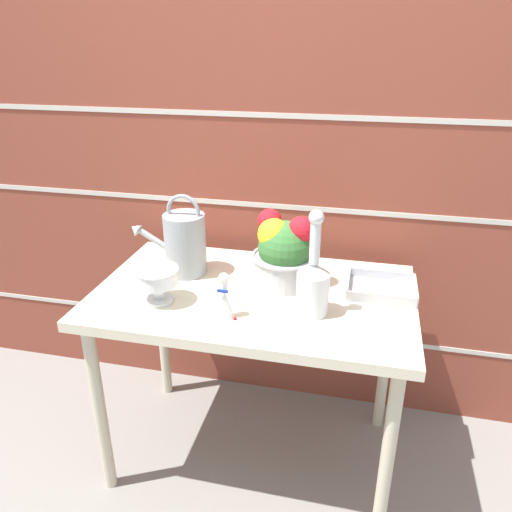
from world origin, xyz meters
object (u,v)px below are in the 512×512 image
object	(u,v)px
wire_tray	(381,289)
figurine_vase	(224,299)
flower_planter	(284,252)
watering_can	(184,243)
glass_decanter	(313,282)
crystal_pedestal_bowl	(158,279)

from	to	relation	value
wire_tray	figurine_vase	bearing A→B (deg)	-150.09
flower_planter	wire_tray	size ratio (longest dim) A/B	1.12
watering_can	wire_tray	world-z (taller)	watering_can
flower_planter	glass_decanter	world-z (taller)	glass_decanter
watering_can	figurine_vase	distance (m)	0.37
glass_decanter	wire_tray	size ratio (longest dim) A/B	1.48
watering_can	flower_planter	world-z (taller)	watering_can
glass_decanter	crystal_pedestal_bowl	bearing A→B (deg)	-175.43
glass_decanter	wire_tray	distance (m)	0.31
flower_planter	wire_tray	bearing A→B (deg)	-0.09
glass_decanter	watering_can	bearing A→B (deg)	158.90
crystal_pedestal_bowl	glass_decanter	size ratio (longest dim) A/B	0.42
flower_planter	figurine_vase	distance (m)	0.32
watering_can	glass_decanter	distance (m)	0.54
flower_planter	figurine_vase	world-z (taller)	flower_planter
watering_can	wire_tray	size ratio (longest dim) A/B	1.29
crystal_pedestal_bowl	glass_decanter	distance (m)	0.51
watering_can	flower_planter	distance (m)	0.37
crystal_pedestal_bowl	wire_tray	bearing A→B (deg)	17.93
glass_decanter	figurine_vase	size ratio (longest dim) A/B	2.29
flower_planter	crystal_pedestal_bowl	bearing A→B (deg)	-148.27
glass_decanter	wire_tray	xyz separation A→B (m)	(0.22, 0.19, -0.10)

